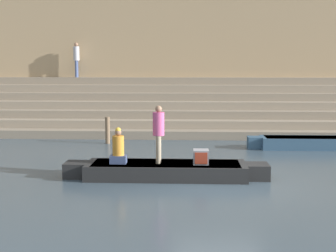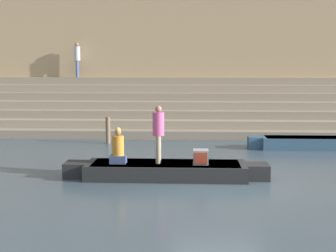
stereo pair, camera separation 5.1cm
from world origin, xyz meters
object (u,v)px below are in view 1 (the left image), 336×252
object	(u,v)px
person_rowing	(118,149)
person_on_steps	(76,57)
moored_boat_shore	(309,142)
rowboat_main	(166,170)
mooring_post	(108,130)
tv_set	(201,157)
person_standing	(159,130)

from	to	relation	value
person_rowing	person_on_steps	world-z (taller)	person_on_steps
moored_boat_shore	person_on_steps	world-z (taller)	person_on_steps
rowboat_main	person_rowing	xyz separation A→B (m)	(-1.34, -0.09, 0.61)
mooring_post	tv_set	bearing A→B (deg)	-58.04
person_rowing	tv_set	size ratio (longest dim) A/B	2.33
mooring_post	person_on_steps	xyz separation A→B (m)	(-2.58, 5.69, 3.06)
person_rowing	mooring_post	bearing A→B (deg)	93.08
rowboat_main	mooring_post	size ratio (longest dim) A/B	5.28
tv_set	mooring_post	size ratio (longest dim) A/B	0.40
person_rowing	mooring_post	size ratio (longest dim) A/B	0.94
rowboat_main	tv_set	xyz separation A→B (m)	(0.98, -0.07, 0.40)
person_rowing	moored_boat_shore	distance (m)	8.31
person_standing	tv_set	bearing A→B (deg)	-4.79
person_standing	person_rowing	size ratio (longest dim) A/B	1.59
person_standing	tv_set	xyz separation A→B (m)	(1.19, -0.10, -0.73)
moored_boat_shore	tv_set	bearing A→B (deg)	-134.64
person_rowing	tv_set	world-z (taller)	person_rowing
tv_set	person_on_steps	bearing A→B (deg)	121.82
person_standing	mooring_post	xyz separation A→B (m)	(-2.47, 5.76, -0.82)
person_rowing	mooring_post	distance (m)	6.04
person_rowing	moored_boat_shore	xyz separation A→B (m)	(6.59, 5.04, -0.60)
person_rowing	person_on_steps	xyz separation A→B (m)	(-3.92, 11.57, 2.77)
person_rowing	moored_boat_shore	bearing A→B (deg)	27.64
mooring_post	person_on_steps	distance (m)	6.96
person_standing	moored_boat_shore	distance (m)	7.44
mooring_post	person_on_steps	bearing A→B (deg)	114.44
rowboat_main	person_standing	xyz separation A→B (m)	(-0.21, 0.03, 1.13)
rowboat_main	moored_boat_shore	distance (m)	7.21
person_standing	person_on_steps	xyz separation A→B (m)	(-5.05, 11.45, 2.24)
rowboat_main	mooring_post	xyz separation A→B (m)	(-2.68, 5.79, 0.32)
person_standing	person_on_steps	bearing A→B (deg)	113.98
tv_set	moored_boat_shore	bearing A→B (deg)	53.07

